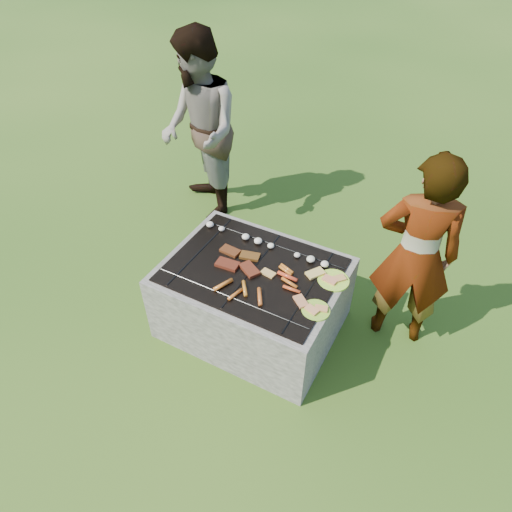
{
  "coord_description": "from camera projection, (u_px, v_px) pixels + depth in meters",
  "views": [
    {
      "loc": [
        1.18,
        -2.13,
        2.89
      ],
      "look_at": [
        0.0,
        0.05,
        0.7
      ],
      "focal_mm": 32.0,
      "sensor_mm": 36.0,
      "label": 1
    }
  ],
  "objects": [
    {
      "name": "plate_far",
      "position": [
        333.0,
        280.0,
        3.25
      ],
      "size": [
        0.25,
        0.25,
        0.03
      ],
      "color": "#E6F43A",
      "rests_on": "fire_pit"
    },
    {
      "name": "pork_slabs",
      "position": [
        238.0,
        261.0,
        3.38
      ],
      "size": [
        0.4,
        0.27,
        0.02
      ],
      "color": "brown",
      "rests_on": "fire_pit"
    },
    {
      "name": "lawn",
      "position": [
        253.0,
        323.0,
        3.74
      ],
      "size": [
        60.0,
        60.0,
        0.0
      ],
      "primitive_type": "plane",
      "color": "#204711",
      "rests_on": "ground"
    },
    {
      "name": "bystander",
      "position": [
        200.0,
        131.0,
        4.32
      ],
      "size": [
        1.13,
        1.12,
        1.84
      ],
      "primitive_type": "imported",
      "rotation": [
        0.0,
        0.0,
        -0.75
      ],
      "color": "#9F9585",
      "rests_on": "ground"
    },
    {
      "name": "cook",
      "position": [
        416.0,
        255.0,
        3.16
      ],
      "size": [
        0.66,
        0.51,
        1.59
      ],
      "primitive_type": "imported",
      "rotation": [
        0.0,
        0.0,
        3.38
      ],
      "color": "gray",
      "rests_on": "ground"
    },
    {
      "name": "mushrooms",
      "position": [
        267.0,
        244.0,
        3.51
      ],
      "size": [
        1.06,
        0.06,
        0.04
      ],
      "color": "beige",
      "rests_on": "fire_pit"
    },
    {
      "name": "fire_pit",
      "position": [
        253.0,
        300.0,
        3.55
      ],
      "size": [
        1.3,
        1.0,
        0.62
      ],
      "color": "#A0978E",
      "rests_on": "ground"
    },
    {
      "name": "sausages",
      "position": [
        264.0,
        284.0,
        3.19
      ],
      "size": [
        0.55,
        0.5,
        0.03
      ],
      "color": "orange",
      "rests_on": "fire_pit"
    },
    {
      "name": "bread_on_grate",
      "position": [
        300.0,
        281.0,
        3.22
      ],
      "size": [
        0.44,
        0.44,
        0.02
      ],
      "color": "tan",
      "rests_on": "fire_pit"
    },
    {
      "name": "plate_near",
      "position": [
        316.0,
        310.0,
        3.03
      ],
      "size": [
        0.22,
        0.22,
        0.03
      ],
      "color": "#A9D332",
      "rests_on": "fire_pit"
    }
  ]
}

